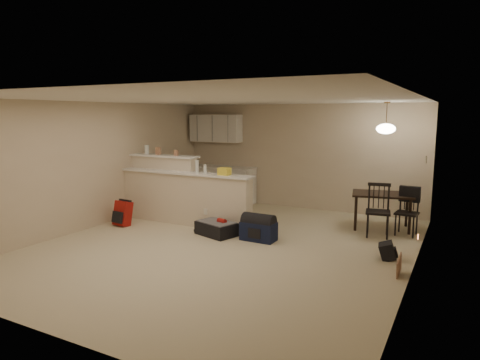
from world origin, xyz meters
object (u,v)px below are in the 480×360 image
Objects in this scene: suitcase at (216,229)px; navy_duffel at (259,231)px; dining_table at (382,198)px; dining_chair_far at (407,212)px; black_daypack at (387,251)px; dining_chair_near at (378,211)px; red_backpack at (123,213)px; pendant_lamp at (386,128)px.

suitcase is 1.18× the size of navy_duffel.
suitcase is at bearing -155.86° from dining_table.
black_daypack is (-0.09, -1.57, -0.32)m from dining_chair_far.
dining_table reaches higher than suitcase.
red_backpack is (-4.76, -1.60, -0.24)m from dining_chair_near.
dining_chair_far is 1.22× the size of suitcase.
dining_chair_near is at bearing 24.16° from red_backpack.
dining_table is at bearing 47.04° from navy_duffel.
dining_chair_near reaches higher than black_daypack.
black_daypack is at bearing -77.40° from pendant_lamp.
pendant_lamp is at bearing 167.97° from dining_table.
black_daypack is at bearing 9.81° from red_backpack.
navy_duffel is at bearing 81.84° from black_daypack.
dining_chair_far is at bearing -28.80° from pendant_lamp.
dining_chair_far is at bearing 35.81° from navy_duffel.
dining_chair_near is 3.03m from suitcase.
pendant_lamp is 1.00× the size of navy_duffel.
red_backpack is (-5.22, -1.95, -0.20)m from dining_chair_far.
dining_table is at bearing 3.48° from black_daypack.
dining_chair_far is 1.44× the size of navy_duffel.
dining_table reaches higher than navy_duffel.
pendant_lamp is 5.51m from red_backpack.
pendant_lamp is at bearing 53.48° from suitcase.
navy_duffel is at bearing -145.96° from dining_table.
dining_chair_near is (0.04, -0.62, -1.50)m from pendant_lamp.
black_daypack is (3.07, 0.10, 0.00)m from suitcase.
suitcase is 3.07m from black_daypack.
navy_duffel is (-1.85, -1.26, -0.32)m from dining_chair_near.
dining_table is 2.06× the size of navy_duffel.
red_backpack is (-2.06, -0.28, 0.13)m from suitcase.
red_backpack is at bearing -171.24° from dining_chair_near.
black_daypack is (2.22, 0.04, -0.04)m from navy_duffel.
pendant_lamp is 3.79m from suitcase.
red_backpack is at bearing -154.79° from pendant_lamp.
dining_table is 0.64m from dining_chair_near.
red_backpack is at bearing -153.89° from dining_chair_far.
dining_chair_near reaches higher than dining_chair_far.
suitcase is (-3.16, -1.67, -0.32)m from dining_chair_far.
dining_table is 5.24m from red_backpack.
dining_table reaches higher than red_backpack.
pendant_lamp reaches higher than red_backpack.
red_backpack is at bearing -172.28° from navy_duffel.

